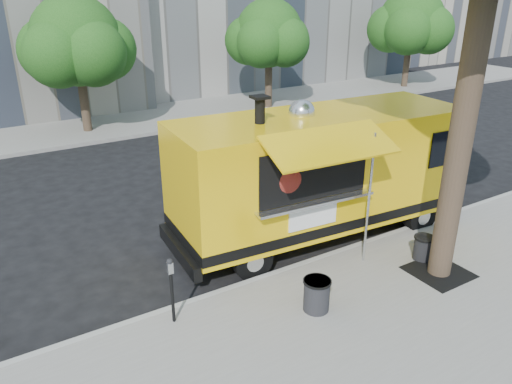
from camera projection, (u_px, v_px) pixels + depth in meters
ground at (269, 255)px, 11.90m from camera, size 120.00×120.00×0.00m
sidewalk at (393, 349)px, 8.73m from camera, size 60.00×6.00×0.15m
curb at (292, 269)px, 11.14m from camera, size 60.00×0.14×0.16m
far_sidewalk at (106, 125)px, 22.47m from camera, size 60.00×5.00×0.15m
tree_well at (438, 272)px, 10.90m from camera, size 1.20×1.20×0.02m
far_tree_b at (76, 41)px, 19.90m from camera, size 3.60×3.60×5.50m
far_tree_c at (269, 33)px, 24.05m from camera, size 3.24×3.24×5.21m
far_tree_d at (411, 22)px, 28.97m from camera, size 3.78×3.78×5.64m
sign_post at (370, 192)px, 10.71m from camera, size 0.28×0.06×3.00m
parking_meter at (171, 283)px, 9.01m from camera, size 0.11×0.11×1.33m
food_truck at (319, 172)px, 12.10m from camera, size 7.69×3.76×3.74m
trash_bin_left at (317, 294)px, 9.53m from camera, size 0.54×0.54×0.65m
trash_bin_right at (423, 247)px, 11.32m from camera, size 0.47×0.47×0.56m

